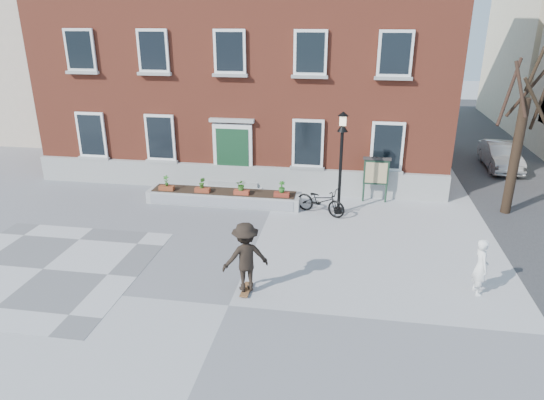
% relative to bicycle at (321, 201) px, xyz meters
% --- Properties ---
extents(ground, '(100.00, 100.00, 0.00)m').
position_rel_bicycle_xyz_m(ground, '(-1.94, -6.70, -0.54)').
color(ground, '#9E9EA1').
rests_on(ground, ground).
extents(checker_patch, '(6.00, 6.00, 0.01)m').
position_rel_bicycle_xyz_m(checker_patch, '(-7.94, -5.70, -0.53)').
color(checker_patch, slate).
rests_on(checker_patch, ground).
extents(distant_building, '(10.00, 12.00, 13.00)m').
position_rel_bicycle_xyz_m(distant_building, '(-19.94, 13.30, 5.96)').
color(distant_building, beige).
rests_on(distant_building, ground).
extents(bicycle, '(2.15, 1.50, 1.07)m').
position_rel_bicycle_xyz_m(bicycle, '(0.00, 0.00, 0.00)').
color(bicycle, black).
rests_on(bicycle, ground).
extents(parked_car, '(1.44, 3.97, 1.30)m').
position_rel_bicycle_xyz_m(parked_car, '(8.37, 7.36, 0.12)').
color(parked_car, '#B4B7B9').
rests_on(parked_car, ground).
extents(bystander, '(0.46, 0.63, 1.60)m').
position_rel_bicycle_xyz_m(bystander, '(4.64, -4.98, 0.27)').
color(bystander, white).
rests_on(bystander, ground).
extents(brick_building, '(18.40, 10.85, 12.60)m').
position_rel_bicycle_xyz_m(brick_building, '(-3.94, 7.27, 5.77)').
color(brick_building, '#953D28').
rests_on(brick_building, ground).
extents(planter_assembly, '(6.20, 1.12, 1.15)m').
position_rel_bicycle_xyz_m(planter_assembly, '(-3.93, 0.47, -0.23)').
color(planter_assembly, '#B2B3AE').
rests_on(planter_assembly, ground).
extents(bare_tree, '(1.83, 1.83, 6.16)m').
position_rel_bicycle_xyz_m(bare_tree, '(7.07, 1.30, 2.25)').
color(bare_tree, black).
rests_on(bare_tree, ground).
extents(lamp_post, '(0.40, 0.40, 3.93)m').
position_rel_bicycle_xyz_m(lamp_post, '(0.67, 0.21, 2.00)').
color(lamp_post, black).
rests_on(lamp_post, ground).
extents(notice_board, '(1.10, 0.16, 1.87)m').
position_rel_bicycle_xyz_m(notice_board, '(2.08, 1.68, 0.73)').
color(notice_board, '#1A3424').
rests_on(notice_board, ground).
extents(skateboarder, '(1.47, 1.23, 2.05)m').
position_rel_bicycle_xyz_m(skateboarder, '(-1.63, -5.94, 0.52)').
color(skateboarder, brown).
rests_on(skateboarder, ground).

